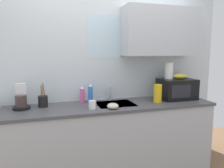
% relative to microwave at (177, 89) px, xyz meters
% --- Properties ---
extents(kitchen_wall_assembly, '(3.30, 0.42, 2.50)m').
position_rel_microwave_xyz_m(kitchen_wall_assembly, '(-0.79, 0.26, 0.32)').
color(kitchen_wall_assembly, silver).
rests_on(kitchen_wall_assembly, ground).
extents(counter_unit, '(2.53, 0.63, 0.90)m').
position_rel_microwave_xyz_m(counter_unit, '(-0.93, -0.05, -0.58)').
color(counter_unit, '#B2B7BC').
rests_on(counter_unit, ground).
extents(sink_faucet, '(0.03, 0.03, 0.18)m').
position_rel_microwave_xyz_m(sink_faucet, '(-0.88, 0.19, -0.04)').
color(sink_faucet, '#B2B5BA').
rests_on(sink_faucet, counter_unit).
extents(microwave, '(0.46, 0.35, 0.27)m').
position_rel_microwave_xyz_m(microwave, '(0.00, 0.00, 0.00)').
color(microwave, black).
rests_on(microwave, counter_unit).
extents(banana_bunch, '(0.20, 0.11, 0.07)m').
position_rel_microwave_xyz_m(banana_bunch, '(0.05, 0.00, 0.17)').
color(banana_bunch, gold).
rests_on(banana_bunch, microwave).
extents(paper_towel_roll, '(0.11, 0.11, 0.22)m').
position_rel_microwave_xyz_m(paper_towel_roll, '(-0.10, 0.05, 0.24)').
color(paper_towel_roll, white).
rests_on(paper_towel_roll, microwave).
extents(coffee_maker, '(0.19, 0.21, 0.28)m').
position_rel_microwave_xyz_m(coffee_maker, '(-1.96, 0.06, -0.03)').
color(coffee_maker, black).
rests_on(coffee_maker, counter_unit).
extents(dish_soap_bottle_blue, '(0.06, 0.06, 0.24)m').
position_rel_microwave_xyz_m(dish_soap_bottle_blue, '(-1.16, 0.11, -0.02)').
color(dish_soap_bottle_blue, blue).
rests_on(dish_soap_bottle_blue, counter_unit).
extents(dish_soap_bottle_pink, '(0.06, 0.06, 0.21)m').
position_rel_microwave_xyz_m(dish_soap_bottle_pink, '(-1.25, 0.15, -0.04)').
color(dish_soap_bottle_pink, '#E55999').
rests_on(dish_soap_bottle_pink, counter_unit).
extents(cereal_canister, '(0.10, 0.10, 0.23)m').
position_rel_microwave_xyz_m(cereal_canister, '(-0.34, -0.10, -0.02)').
color(cereal_canister, gold).
rests_on(cereal_canister, counter_unit).
extents(mug_white, '(0.08, 0.08, 0.09)m').
position_rel_microwave_xyz_m(mug_white, '(-1.20, -0.19, -0.09)').
color(mug_white, white).
rests_on(mug_white, counter_unit).
extents(utensil_crock, '(0.11, 0.11, 0.28)m').
position_rel_microwave_xyz_m(utensil_crock, '(-1.73, 0.07, -0.06)').
color(utensil_crock, black).
rests_on(utensil_crock, counter_unit).
extents(small_bowl, '(0.13, 0.13, 0.06)m').
position_rel_microwave_xyz_m(small_bowl, '(-0.98, -0.25, -0.10)').
color(small_bowl, beige).
rests_on(small_bowl, counter_unit).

